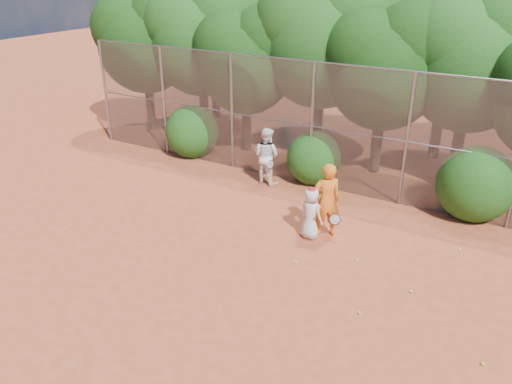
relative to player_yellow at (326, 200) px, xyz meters
The scene contains 23 objects.
ground 3.37m from the player_yellow, 104.12° to the right, with size 80.00×80.00×0.00m, color #AA4626.
fence_back 3.19m from the player_yellow, 107.36° to the left, with size 20.05×0.09×4.03m.
tree_0 11.72m from the player_yellow, 154.29° to the left, with size 4.38×3.81×6.00m.
tree_1 9.95m from the player_yellow, 144.91° to the left, with size 4.64×4.03×6.35m.
tree_2 7.50m from the player_yellow, 137.94° to the left, with size 3.99×3.47×5.47m.
tree_3 7.18m from the player_yellow, 115.40° to the left, with size 4.89×4.26×6.70m.
tree_4 5.81m from the player_yellow, 92.57° to the left, with size 4.19×3.64×5.73m.
tree_5 7.03m from the player_yellow, 69.00° to the left, with size 4.51×3.92×6.17m.
tree_9 12.11m from the player_yellow, 138.45° to the left, with size 4.83×4.20×6.62m.
tree_10 9.47m from the player_yellow, 115.11° to the left, with size 5.15×4.48×7.06m.
tree_11 8.25m from the player_yellow, 80.38° to the left, with size 4.64×4.03×6.35m.
bush_0 7.49m from the player_yellow, 154.84° to the left, with size 2.00×2.00×2.00m, color #164611.
bush_1 3.65m from the player_yellow, 119.24° to the left, with size 1.80×1.80×1.80m, color #164611.
bush_2 4.53m from the player_yellow, 44.73° to the left, with size 2.20×2.20×2.20m, color #164611.
player_yellow is the anchor object (origin of this frame).
player_teen 0.53m from the player_yellow, 131.93° to the right, with size 0.80×0.63×1.46m.
player_white 3.84m from the player_yellow, 143.43° to the left, with size 0.99×0.82×1.89m.
ball_0 1.79m from the player_yellow, 34.41° to the right, with size 0.07×0.07×0.07m, color #CCD627.
ball_1 3.23m from the player_yellow, 28.02° to the right, with size 0.07×0.07×0.07m, color #CCD627.
ball_2 3.52m from the player_yellow, 54.34° to the right, with size 0.07×0.07×0.07m, color #CCD627.
ball_3 5.44m from the player_yellow, 34.18° to the right, with size 0.07×0.07×0.07m, color #CCD627.
ball_4 1.94m from the player_yellow, 91.66° to the right, with size 0.07×0.07×0.07m, color #CCD627.
ball_5 3.61m from the player_yellow, 16.46° to the left, with size 0.07×0.07×0.07m, color #CCD627.
Camera 1 is at (5.11, -7.99, 6.74)m, focal length 35.00 mm.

